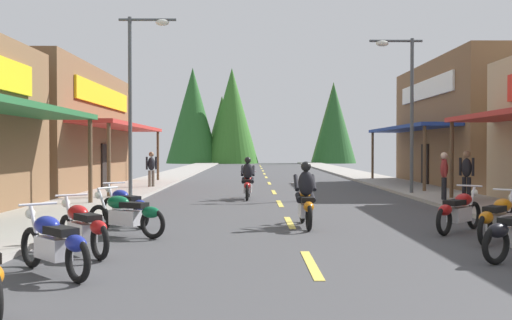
{
  "coord_description": "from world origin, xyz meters",
  "views": [
    {
      "loc": [
        -0.97,
        -1.8,
        1.87
      ],
      "look_at": [
        -0.7,
        32.6,
        1.22
      ],
      "focal_mm": 41.71,
      "sensor_mm": 36.0,
      "label": 1
    }
  ],
  "objects_px": {
    "motorcycle_parked_left_2": "(83,227)",
    "pedestrian_browsing": "(151,167)",
    "motorcycle_parked_left_1": "(54,242)",
    "rider_cruising_lead": "(306,200)",
    "pedestrian_waiting": "(467,173)",
    "streetlamp_right": "(404,94)",
    "rider_cruising_trailing": "(248,182)",
    "motorcycle_parked_right_2": "(498,218)",
    "streetlamp_left": "(138,82)",
    "pedestrian_strolling": "(444,174)",
    "motorcycle_parked_left_3": "(126,213)",
    "motorcycle_parked_right_3": "(459,211)",
    "motorcycle_parked_left_4": "(125,206)"
  },
  "relations": [
    {
      "from": "motorcycle_parked_left_4",
      "to": "rider_cruising_lead",
      "type": "relative_size",
      "value": 0.77
    },
    {
      "from": "motorcycle_parked_left_1",
      "to": "pedestrian_browsing",
      "type": "bearing_deg",
      "value": -38.73
    },
    {
      "from": "motorcycle_parked_right_2",
      "to": "pedestrian_waiting",
      "type": "bearing_deg",
      "value": 25.81
    },
    {
      "from": "motorcycle_parked_left_1",
      "to": "motorcycle_parked_left_2",
      "type": "distance_m",
      "value": 1.73
    },
    {
      "from": "streetlamp_left",
      "to": "streetlamp_right",
      "type": "bearing_deg",
      "value": 9.68
    },
    {
      "from": "motorcycle_parked_left_1",
      "to": "motorcycle_parked_left_3",
      "type": "bearing_deg",
      "value": -47.49
    },
    {
      "from": "motorcycle_parked_left_1",
      "to": "motorcycle_parked_left_4",
      "type": "height_order",
      "value": "same"
    },
    {
      "from": "motorcycle_parked_left_4",
      "to": "pedestrian_browsing",
      "type": "relative_size",
      "value": 0.95
    },
    {
      "from": "rider_cruising_trailing",
      "to": "pedestrian_waiting",
      "type": "distance_m",
      "value": 7.68
    },
    {
      "from": "motorcycle_parked_left_4",
      "to": "rider_cruising_lead",
      "type": "bearing_deg",
      "value": -136.4
    },
    {
      "from": "streetlamp_left",
      "to": "motorcycle_parked_left_4",
      "type": "distance_m",
      "value": 8.39
    },
    {
      "from": "motorcycle_parked_right_2",
      "to": "motorcycle_parked_left_2",
      "type": "bearing_deg",
      "value": 141.33
    },
    {
      "from": "motorcycle_parked_left_3",
      "to": "motorcycle_parked_left_4",
      "type": "distance_m",
      "value": 1.82
    },
    {
      "from": "rider_cruising_trailing",
      "to": "pedestrian_strolling",
      "type": "relative_size",
      "value": 1.22
    },
    {
      "from": "streetlamp_right",
      "to": "rider_cruising_trailing",
      "type": "xyz_separation_m",
      "value": [
        -6.2,
        -1.62,
        -3.41
      ]
    },
    {
      "from": "streetlamp_right",
      "to": "pedestrian_waiting",
      "type": "relative_size",
      "value": 3.46
    },
    {
      "from": "motorcycle_parked_left_1",
      "to": "streetlamp_right",
      "type": "bearing_deg",
      "value": -75.17
    },
    {
      "from": "streetlamp_right",
      "to": "pedestrian_browsing",
      "type": "relative_size",
      "value": 3.6
    },
    {
      "from": "motorcycle_parked_left_3",
      "to": "pedestrian_waiting",
      "type": "relative_size",
      "value": 1.05
    },
    {
      "from": "streetlamp_right",
      "to": "motorcycle_parked_right_3",
      "type": "height_order",
      "value": "streetlamp_right"
    },
    {
      "from": "motorcycle_parked_right_2",
      "to": "pedestrian_browsing",
      "type": "bearing_deg",
      "value": 73.25
    },
    {
      "from": "rider_cruising_lead",
      "to": "rider_cruising_trailing",
      "type": "relative_size",
      "value": 1.0
    },
    {
      "from": "streetlamp_left",
      "to": "rider_cruising_lead",
      "type": "xyz_separation_m",
      "value": [
        5.44,
        -7.7,
        -3.65
      ]
    },
    {
      "from": "motorcycle_parked_left_1",
      "to": "rider_cruising_lead",
      "type": "bearing_deg",
      "value": -82.06
    },
    {
      "from": "motorcycle_parked_left_2",
      "to": "pedestrian_browsing",
      "type": "relative_size",
      "value": 1.01
    },
    {
      "from": "motorcycle_parked_left_2",
      "to": "pedestrian_browsing",
      "type": "xyz_separation_m",
      "value": [
        -1.64,
        16.95,
        0.52
      ]
    },
    {
      "from": "motorcycle_parked_left_1",
      "to": "pedestrian_waiting",
      "type": "xyz_separation_m",
      "value": [
        10.22,
        11.3,
        0.57
      ]
    },
    {
      "from": "rider_cruising_trailing",
      "to": "pedestrian_browsing",
      "type": "distance_m",
      "value": 7.1
    },
    {
      "from": "motorcycle_parked_right_2",
      "to": "motorcycle_parked_left_3",
      "type": "bearing_deg",
      "value": 125.48
    },
    {
      "from": "streetlamp_right",
      "to": "motorcycle_parked_left_2",
      "type": "height_order",
      "value": "streetlamp_right"
    },
    {
      "from": "streetlamp_left",
      "to": "motorcycle_parked_left_2",
      "type": "relative_size",
      "value": 3.82
    },
    {
      "from": "streetlamp_right",
      "to": "pedestrian_strolling",
      "type": "relative_size",
      "value": 3.57
    },
    {
      "from": "pedestrian_waiting",
      "to": "pedestrian_strolling",
      "type": "distance_m",
      "value": 0.73
    },
    {
      "from": "streetlamp_left",
      "to": "motorcycle_parked_left_3",
      "type": "relative_size",
      "value": 3.52
    },
    {
      "from": "pedestrian_browsing",
      "to": "pedestrian_waiting",
      "type": "relative_size",
      "value": 0.96
    },
    {
      "from": "rider_cruising_lead",
      "to": "streetlamp_right",
      "type": "bearing_deg",
      "value": -27.54
    },
    {
      "from": "streetlamp_left",
      "to": "motorcycle_parked_right_2",
      "type": "distance_m",
      "value": 14.05
    },
    {
      "from": "motorcycle_parked_left_4",
      "to": "pedestrian_strolling",
      "type": "xyz_separation_m",
      "value": [
        9.69,
        5.87,
        0.53
      ]
    },
    {
      "from": "motorcycle_parked_left_2",
      "to": "pedestrian_waiting",
      "type": "xyz_separation_m",
      "value": [
        10.28,
        9.57,
        0.57
      ]
    },
    {
      "from": "motorcycle_parked_left_4",
      "to": "motorcycle_parked_right_3",
      "type": "bearing_deg",
      "value": -141.31
    },
    {
      "from": "motorcycle_parked_right_2",
      "to": "pedestrian_waiting",
      "type": "distance_m",
      "value": 8.58
    },
    {
      "from": "motorcycle_parked_left_2",
      "to": "motorcycle_parked_left_3",
      "type": "xyz_separation_m",
      "value": [
        0.31,
        2.18,
        0.0
      ]
    },
    {
      "from": "rider_cruising_lead",
      "to": "pedestrian_waiting",
      "type": "distance_m",
      "value": 8.46
    },
    {
      "from": "motorcycle_parked_left_2",
      "to": "motorcycle_parked_left_4",
      "type": "bearing_deg",
      "value": -36.38
    },
    {
      "from": "motorcycle_parked_right_2",
      "to": "pedestrian_browsing",
      "type": "relative_size",
      "value": 0.96
    },
    {
      "from": "pedestrian_browsing",
      "to": "pedestrian_waiting",
      "type": "bearing_deg",
      "value": 19.36
    },
    {
      "from": "motorcycle_parked_left_2",
      "to": "pedestrian_strolling",
      "type": "relative_size",
      "value": 1.0
    },
    {
      "from": "streetlamp_right",
      "to": "motorcycle_parked_left_3",
      "type": "distance_m",
      "value": 14.42
    },
    {
      "from": "motorcycle_parked_left_1",
      "to": "pedestrian_browsing",
      "type": "height_order",
      "value": "pedestrian_browsing"
    },
    {
      "from": "motorcycle_parked_left_1",
      "to": "pedestrian_waiting",
      "type": "height_order",
      "value": "pedestrian_waiting"
    }
  ]
}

